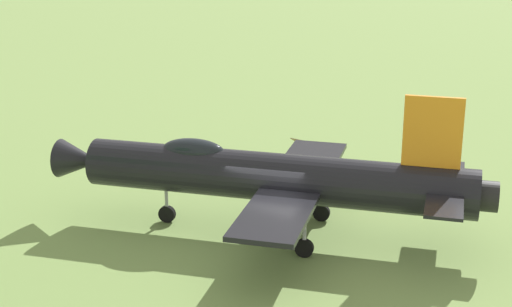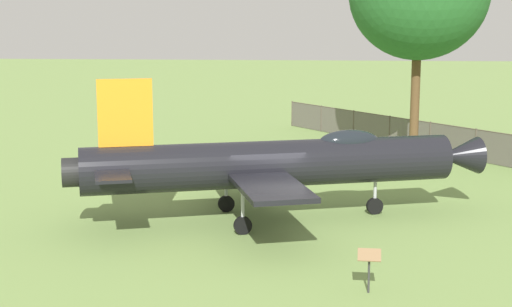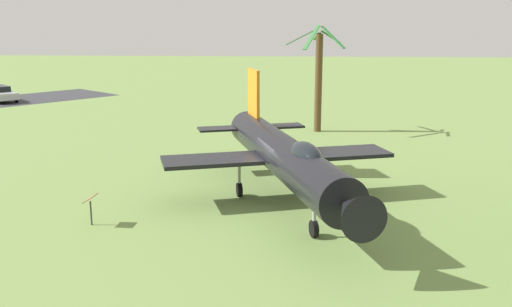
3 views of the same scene
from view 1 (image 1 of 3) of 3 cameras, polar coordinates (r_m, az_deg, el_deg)
The scene contains 3 objects.
ground_plane at distance 25.85m, azimuth 1.45°, elevation -6.02°, with size 200.00×200.00×0.00m, color #75934C.
display_jet at distance 25.18m, azimuth 0.67°, elevation -1.65°, with size 9.68×14.59×5.06m.
info_plaque at distance 32.59m, azimuth 3.19°, elevation 0.68°, with size 0.43×0.62×1.14m.
Camera 1 is at (-20.26, -12.19, 10.46)m, focal length 53.42 mm.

